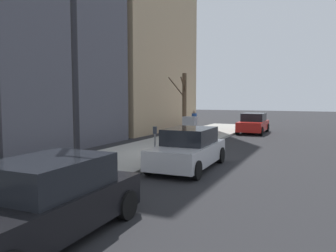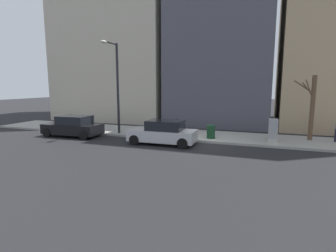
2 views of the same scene
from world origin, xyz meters
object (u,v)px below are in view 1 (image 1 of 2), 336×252
object	(u,v)px
parked_car_silver	(189,149)
office_block_center	(14,16)
parking_meter	(155,139)
parked_car_red	(253,123)
utility_box	(190,129)
bare_tree	(184,103)
streetlamp	(82,48)
pedestrian_near_meter	(194,120)
trash_bin	(168,141)
parked_car_black	(45,201)

from	to	relation	value
parked_car_silver	office_block_center	xyz separation A→B (m)	(11.28, -1.83, 6.50)
parking_meter	parked_car_red	bearing A→B (deg)	-96.18
parked_car_red	utility_box	world-z (taller)	utility_box
bare_tree	parking_meter	bearing A→B (deg)	104.44
streetlamp	office_block_center	world-z (taller)	office_block_center
parked_car_red	pedestrian_near_meter	size ratio (longest dim) A/B	2.54
parked_car_red	parked_car_silver	world-z (taller)	same
trash_bin	office_block_center	size ratio (longest dim) A/B	0.06
parked_car_red	pedestrian_near_meter	world-z (taller)	pedestrian_near_meter
parked_car_black	streetlamp	xyz separation A→B (m)	(1.38, -2.81, 3.28)
parked_car_red	office_block_center	xyz separation A→B (m)	(11.10, 12.08, 6.50)
parked_car_silver	streetlamp	distance (m)	5.54
bare_tree	streetlamp	bearing A→B (deg)	100.14
parked_car_red	bare_tree	world-z (taller)	bare_tree
parked_car_silver	streetlamp	size ratio (longest dim) A/B	0.65
parked_car_black	streetlamp	distance (m)	4.53
parking_meter	pedestrian_near_meter	size ratio (longest dim) A/B	0.81
parked_car_silver	utility_box	world-z (taller)	utility_box
parked_car_red	utility_box	size ratio (longest dim) A/B	2.95
parked_car_black	office_block_center	distance (m)	15.68
parked_car_black	utility_box	world-z (taller)	utility_box
office_block_center	streetlamp	bearing A→B (deg)	148.31
parked_car_black	parked_car_red	bearing A→B (deg)	-91.46
parked_car_red	trash_bin	bearing A→B (deg)	79.61
streetlamp	office_block_center	bearing A→B (deg)	-31.69
parked_car_black	streetlamp	bearing A→B (deg)	-65.48
parked_car_red	office_block_center	distance (m)	17.65
parking_meter	parked_car_silver	bearing A→B (deg)	166.41
streetlamp	parking_meter	bearing A→B (deg)	-87.92
parked_car_black	bare_tree	size ratio (longest dim) A/B	1.02
office_block_center	trash_bin	bearing A→B (deg)	-175.08
bare_tree	parked_car_red	bearing A→B (deg)	-125.18
parked_car_silver	office_block_center	world-z (taller)	office_block_center
parked_car_silver	parking_meter	size ratio (longest dim) A/B	3.15
parking_meter	bare_tree	distance (m)	8.76
parked_car_black	pedestrian_near_meter	world-z (taller)	pedestrian_near_meter
parked_car_black	trash_bin	bearing A→B (deg)	-79.99
bare_tree	office_block_center	world-z (taller)	office_block_center
trash_bin	pedestrian_near_meter	bearing A→B (deg)	-78.48
office_block_center	parked_car_silver	bearing A→B (deg)	170.76
streetlamp	pedestrian_near_meter	world-z (taller)	streetlamp
parked_car_red	parked_car_black	distance (m)	20.94
parked_car_silver	parking_meter	xyz separation A→B (m)	(1.65, -0.40, 0.24)
utility_box	bare_tree	bearing A→B (deg)	-60.15
pedestrian_near_meter	parked_car_red	bearing A→B (deg)	140.68
parking_meter	utility_box	xyz separation A→B (m)	(0.85, -6.10, -0.13)
utility_box	streetlamp	size ratio (longest dim) A/B	0.22
utility_box	pedestrian_near_meter	size ratio (longest dim) A/B	0.86
utility_box	parked_car_black	bearing A→B (deg)	100.06
utility_box	bare_tree	world-z (taller)	bare_tree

